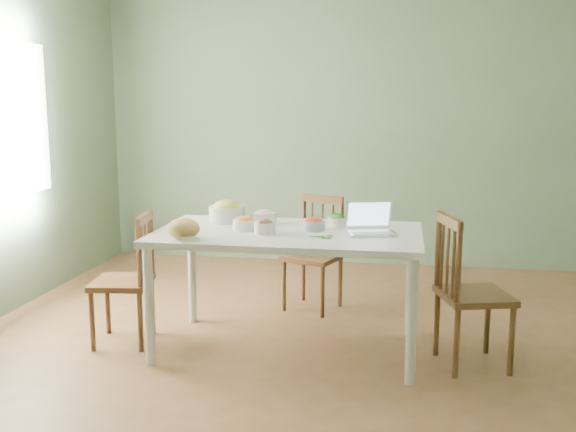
% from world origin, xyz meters
% --- Properties ---
extents(floor, '(5.00, 5.00, 0.00)m').
position_xyz_m(floor, '(0.00, 0.00, 0.00)').
color(floor, brown).
rests_on(floor, ground).
extents(wall_back, '(5.00, 0.00, 2.70)m').
position_xyz_m(wall_back, '(0.00, 2.50, 1.35)').
color(wall_back, slate).
rests_on(wall_back, ground).
extents(wall_front, '(5.00, 0.00, 2.70)m').
position_xyz_m(wall_front, '(0.00, -2.50, 1.35)').
color(wall_front, slate).
rests_on(wall_front, ground).
extents(dining_table, '(1.72, 0.97, 0.81)m').
position_xyz_m(dining_table, '(-0.21, 0.02, 0.40)').
color(dining_table, white).
rests_on(dining_table, floor).
extents(chair_far, '(0.50, 0.49, 0.89)m').
position_xyz_m(chair_far, '(-0.17, 0.91, 0.45)').
color(chair_far, '#3E200D').
rests_on(chair_far, floor).
extents(chair_left, '(0.43, 0.45, 0.90)m').
position_xyz_m(chair_left, '(-1.35, -0.05, 0.45)').
color(chair_left, '#3E200D').
rests_on(chair_left, floor).
extents(chair_right, '(0.50, 0.52, 0.96)m').
position_xyz_m(chair_right, '(0.97, -0.04, 0.48)').
color(chair_right, '#3E200D').
rests_on(chair_right, floor).
extents(bread_boule, '(0.21, 0.21, 0.13)m').
position_xyz_m(bread_boule, '(-0.80, -0.33, 0.87)').
color(bread_boule, tan).
rests_on(bread_boule, dining_table).
extents(butter_stick, '(0.11, 0.07, 0.03)m').
position_xyz_m(butter_stick, '(-0.73, -0.40, 0.82)').
color(butter_stick, '#F2EEC8').
rests_on(butter_stick, dining_table).
extents(bowl_squash, '(0.27, 0.27, 0.15)m').
position_xyz_m(bowl_squash, '(-0.69, 0.29, 0.88)').
color(bowl_squash, gold).
rests_on(bowl_squash, dining_table).
extents(bowl_carrot, '(0.19, 0.19, 0.09)m').
position_xyz_m(bowl_carrot, '(-0.50, 0.01, 0.85)').
color(bowl_carrot, orange).
rests_on(bowl_carrot, dining_table).
extents(bowl_onion, '(0.20, 0.20, 0.09)m').
position_xyz_m(bowl_onion, '(-0.43, 0.28, 0.85)').
color(bowl_onion, white).
rests_on(bowl_onion, dining_table).
extents(bowl_mushroom, '(0.15, 0.15, 0.09)m').
position_xyz_m(bowl_mushroom, '(-0.34, -0.08, 0.85)').
color(bowl_mushroom, '#472B20').
rests_on(bowl_mushroom, dining_table).
extents(bowl_redpep, '(0.19, 0.19, 0.09)m').
position_xyz_m(bowl_redpep, '(-0.05, 0.07, 0.85)').
color(bowl_redpep, '#E1472A').
rests_on(bowl_redpep, dining_table).
extents(bowl_broccoli, '(0.15, 0.15, 0.08)m').
position_xyz_m(bowl_broccoli, '(0.09, 0.25, 0.85)').
color(bowl_broccoli, '#0C3D10').
rests_on(bowl_broccoli, dining_table).
extents(flatbread, '(0.23, 0.23, 0.02)m').
position_xyz_m(flatbread, '(0.17, 0.40, 0.82)').
color(flatbread, beige).
rests_on(flatbread, dining_table).
extents(basil_bunch, '(0.17, 0.17, 0.02)m').
position_xyz_m(basil_bunch, '(0.03, -0.13, 0.82)').
color(basil_bunch, '#346226').
rests_on(basil_bunch, dining_table).
extents(laptop, '(0.35, 0.33, 0.20)m').
position_xyz_m(laptop, '(0.33, 0.01, 0.91)').
color(laptop, silver).
rests_on(laptop, dining_table).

